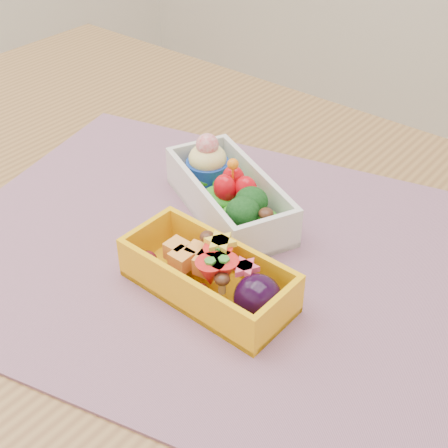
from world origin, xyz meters
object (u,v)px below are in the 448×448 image
Objects in this scene: bento_yellow at (211,276)px; bento_white at (229,194)px; table at (178,308)px; placemat at (215,253)px.

bento_white is at bearing 122.73° from bento_yellow.
table is 2.11× the size of placemat.
table is at bearing -76.05° from bento_white.
bento_white is at bearing 117.84° from placemat.
placemat is 2.92× the size of bento_white.
placemat is (0.05, 0.01, 0.10)m from table.
table is 0.11m from placemat.
bento_white is (-0.03, 0.06, 0.03)m from placemat.
bento_white reaches higher than bento_yellow.
bento_white is at bearing 79.01° from table.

